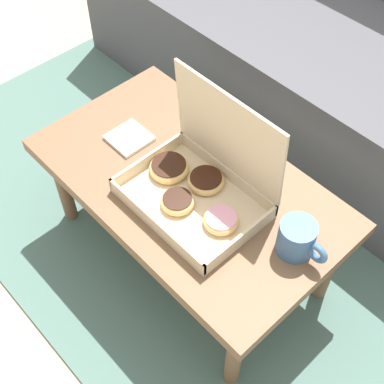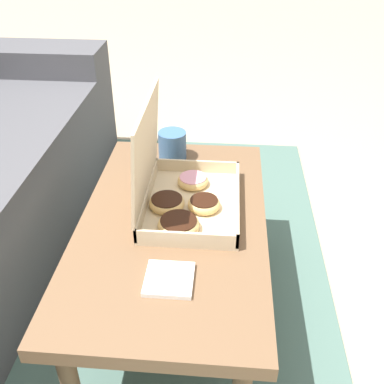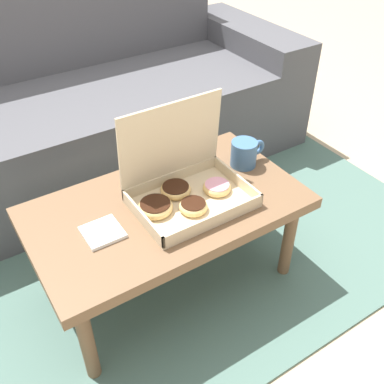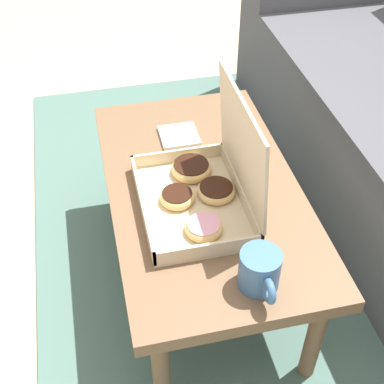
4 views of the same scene
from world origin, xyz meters
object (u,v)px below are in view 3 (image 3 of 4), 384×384
(couch, at_px, (72,116))
(coffee_mug, at_px, (245,153))
(coffee_table, at_px, (167,214))
(pastry_box, at_px, (183,186))

(couch, relative_size, coffee_mug, 16.03)
(couch, height_order, coffee_table, couch)
(coffee_table, bearing_deg, couch, 90.00)
(coffee_table, xyz_separation_m, coffee_mug, (0.35, 0.04, 0.09))
(couch, relative_size, pastry_box, 6.06)
(coffee_table, height_order, pastry_box, pastry_box)
(coffee_table, height_order, coffee_mug, coffee_mug)
(pastry_box, distance_m, coffee_mug, 0.30)
(coffee_table, xyz_separation_m, pastry_box, (0.06, -0.01, 0.10))
(couch, bearing_deg, coffee_mug, -67.58)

